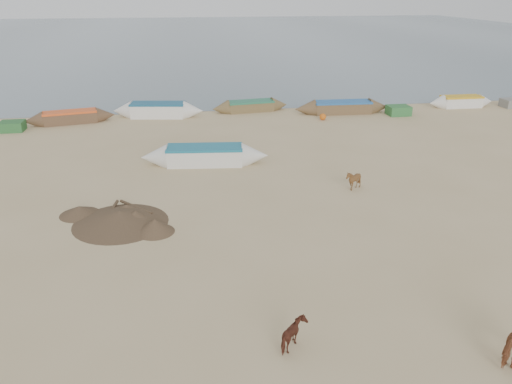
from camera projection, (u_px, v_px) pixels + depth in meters
ground at (276, 268)px, 15.88m from camera, size 140.00×140.00×0.00m
sea at (188, 36)px, 90.72m from camera, size 160.00×160.00×0.00m
calf_front at (353, 180)px, 21.86m from camera, size 0.91×0.83×0.90m
calf_right at (295, 335)px, 12.22m from camera, size 0.82×0.90×0.77m
near_canoe at (205, 155)px, 25.00m from camera, size 6.47×2.00×0.94m
debris_pile at (120, 217)px, 18.82m from camera, size 3.70×3.70×0.50m
waterline_canoes at (223, 111)px, 34.21m from camera, size 56.06×3.86×1.00m
beach_clutter at (278, 113)px, 34.19m from camera, size 45.57×4.28×0.64m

